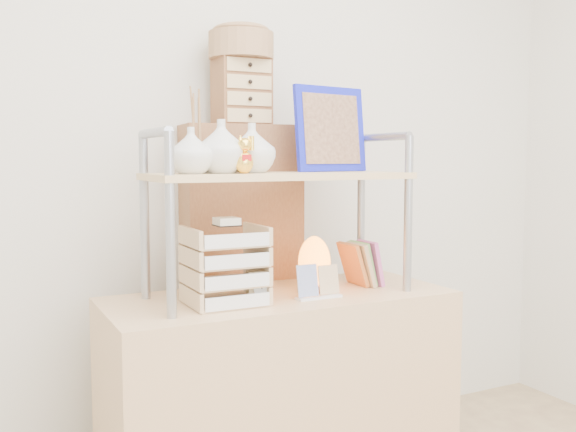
{
  "coord_description": "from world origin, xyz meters",
  "views": [
    {
      "loc": [
        -0.96,
        -0.76,
        1.22
      ],
      "look_at": [
        0.03,
        1.2,
        1.02
      ],
      "focal_mm": 40.0,
      "sensor_mm": 36.0,
      "label": 1
    }
  ],
  "objects_px": {
    "cabinet": "(241,295)",
    "letter_tray": "(227,270)",
    "salt_lamp": "(314,263)",
    "desk": "(280,399)"
  },
  "relations": [
    {
      "from": "cabinet",
      "to": "letter_tray",
      "type": "distance_m",
      "value": 0.52
    },
    {
      "from": "salt_lamp",
      "to": "letter_tray",
      "type": "bearing_deg",
      "value": -170.2
    },
    {
      "from": "desk",
      "to": "cabinet",
      "type": "bearing_deg",
      "value": 88.94
    },
    {
      "from": "cabinet",
      "to": "letter_tray",
      "type": "bearing_deg",
      "value": -111.55
    },
    {
      "from": "desk",
      "to": "letter_tray",
      "type": "xyz_separation_m",
      "value": [
        -0.22,
        -0.06,
        0.49
      ]
    },
    {
      "from": "letter_tray",
      "to": "cabinet",
      "type": "bearing_deg",
      "value": 62.09
    },
    {
      "from": "letter_tray",
      "to": "salt_lamp",
      "type": "xyz_separation_m",
      "value": [
        0.36,
        0.06,
        -0.01
      ]
    },
    {
      "from": "desk",
      "to": "cabinet",
      "type": "xyz_separation_m",
      "value": [
        0.01,
        0.37,
        0.3
      ]
    },
    {
      "from": "letter_tray",
      "to": "salt_lamp",
      "type": "distance_m",
      "value": 0.36
    },
    {
      "from": "cabinet",
      "to": "letter_tray",
      "type": "xyz_separation_m",
      "value": [
        -0.23,
        -0.43,
        0.19
      ]
    }
  ]
}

